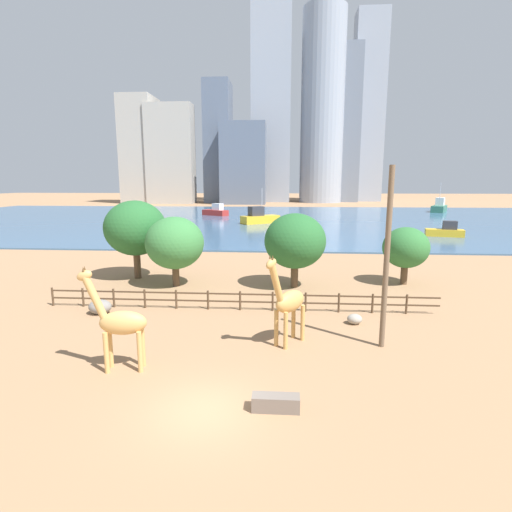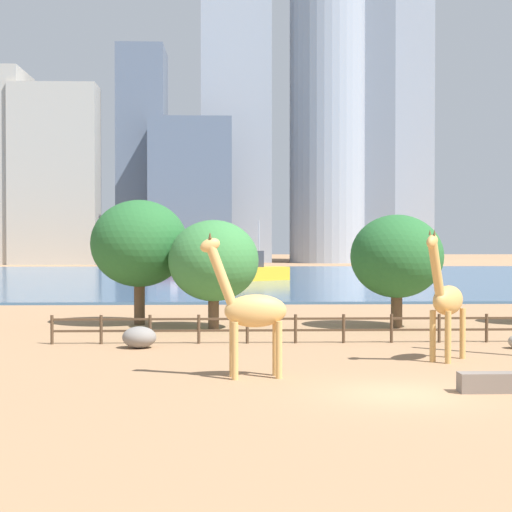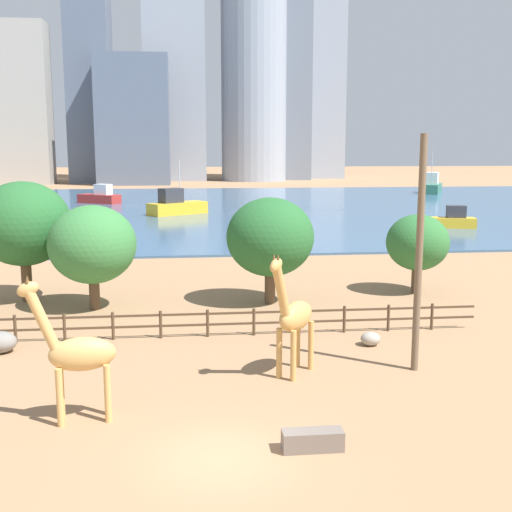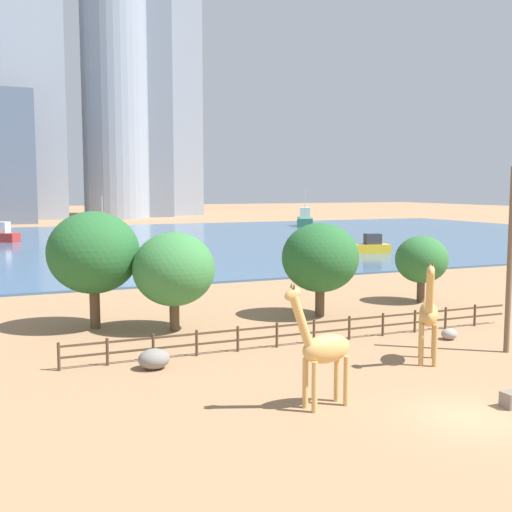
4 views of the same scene
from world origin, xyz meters
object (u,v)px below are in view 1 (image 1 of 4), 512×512
(giraffe_tall, at_px, (119,322))
(utility_pole, at_px, (387,259))
(tree_left_small, at_px, (295,241))
(tree_left_large, at_px, (175,243))
(boat_barge, at_px, (446,231))
(boat_sailboat, at_px, (216,211))
(feeding_trough, at_px, (276,403))
(boulder_by_pole, at_px, (100,307))
(giraffe_companion, at_px, (288,302))
(boulder_near_fence, at_px, (355,319))
(tree_right_tall, at_px, (406,248))
(boat_ferry, at_px, (259,218))
(boat_tug, at_px, (439,207))
(tree_center_broad, at_px, (135,228))

(giraffe_tall, bearing_deg, utility_pole, -171.71)
(tree_left_small, bearing_deg, tree_left_large, -178.16)
(giraffe_tall, distance_m, boat_barge, 56.11)
(tree_left_small, relative_size, boat_sailboat, 0.86)
(tree_left_large, bearing_deg, feeding_trough, -63.97)
(boulder_by_pole, relative_size, boat_sailboat, 0.21)
(giraffe_companion, xyz_separation_m, boat_sailboat, (-17.29, 78.19, -1.13))
(boulder_near_fence, relative_size, tree_right_tall, 0.18)
(utility_pole, bearing_deg, boulder_by_pole, 166.71)
(boulder_near_fence, bearing_deg, boat_ferry, 99.42)
(boat_tug, bearing_deg, tree_left_small, 0.46)
(tree_left_small, relative_size, boat_barge, 1.05)
(boat_barge, bearing_deg, giraffe_companion, 73.52)
(giraffe_companion, height_order, tree_left_large, tree_left_large)
(tree_left_large, bearing_deg, boat_ferry, 85.52)
(tree_center_broad, distance_m, tree_left_small, 14.04)
(tree_left_small, distance_m, boat_barge, 39.12)
(tree_center_broad, xyz_separation_m, tree_left_small, (13.86, -2.10, -0.68))
(boulder_near_fence, bearing_deg, tree_left_large, 148.64)
(giraffe_companion, relative_size, boat_tug, 0.54)
(utility_pole, bearing_deg, tree_left_small, 110.23)
(giraffe_tall, height_order, tree_center_broad, tree_center_broad)
(boulder_near_fence, bearing_deg, tree_left_small, 112.47)
(utility_pole, height_order, tree_left_large, utility_pole)
(boulder_by_pole, bearing_deg, feeding_trough, -41.59)
(giraffe_tall, height_order, tree_right_tall, giraffe_tall)
(giraffe_companion, relative_size, boulder_by_pole, 3.44)
(boulder_by_pole, xyz_separation_m, boat_tug, (54.65, 90.22, 1.05))
(boulder_by_pole, xyz_separation_m, feeding_trough, (11.68, -10.37, -0.17))
(giraffe_tall, bearing_deg, giraffe_companion, -162.81)
(giraffe_tall, relative_size, tree_center_broad, 0.71)
(boat_barge, bearing_deg, tree_right_tall, 76.84)
(tree_left_large, height_order, tree_left_small, tree_left_small)
(giraffe_tall, height_order, boulder_by_pole, giraffe_tall)
(boat_ferry, bearing_deg, tree_right_tall, -106.57)
(boulder_near_fence, relative_size, boat_ferry, 0.11)
(giraffe_companion, height_order, feeding_trough, giraffe_companion)
(boat_tug, bearing_deg, boat_barge, 8.06)
(boulder_by_pole, relative_size, boat_tug, 0.16)
(utility_pole, bearing_deg, giraffe_companion, -179.58)
(boat_ferry, bearing_deg, giraffe_tall, -126.64)
(utility_pole, distance_m, feeding_trough, 9.38)
(utility_pole, height_order, boat_tug, utility_pole)
(boulder_by_pole, relative_size, boat_ferry, 0.18)
(tree_center_broad, height_order, boat_barge, tree_center_broad)
(tree_right_tall, height_order, tree_left_small, tree_left_small)
(giraffe_companion, bearing_deg, boat_tug, -167.33)
(feeding_trough, bearing_deg, giraffe_companion, 85.63)
(tree_right_tall, bearing_deg, boat_sailboat, 112.68)
(feeding_trough, xyz_separation_m, tree_right_tall, (10.30, 19.62, 2.79))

